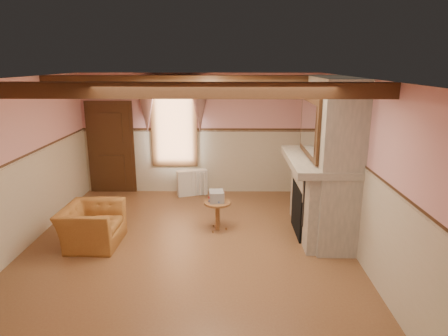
{
  "coord_description": "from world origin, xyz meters",
  "views": [
    {
      "loc": [
        0.69,
        -6.21,
        3.05
      ],
      "look_at": [
        0.59,
        0.8,
        1.17
      ],
      "focal_mm": 32.0,
      "sensor_mm": 36.0,
      "label": 1
    }
  ],
  "objects_px": {
    "oil_lamp": "(314,145)",
    "mantel_clock": "(310,143)",
    "armchair": "(92,225)",
    "side_table": "(218,216)",
    "radiator": "(192,183)",
    "bowl": "(316,152)"
  },
  "relations": [
    {
      "from": "armchair",
      "to": "oil_lamp",
      "type": "height_order",
      "value": "oil_lamp"
    },
    {
      "from": "side_table",
      "to": "mantel_clock",
      "type": "height_order",
      "value": "mantel_clock"
    },
    {
      "from": "armchair",
      "to": "oil_lamp",
      "type": "relative_size",
      "value": 3.74
    },
    {
      "from": "bowl",
      "to": "oil_lamp",
      "type": "xyz_separation_m",
      "value": [
        0.0,
        0.16,
        0.09
      ]
    },
    {
      "from": "mantel_clock",
      "to": "oil_lamp",
      "type": "xyz_separation_m",
      "value": [
        0.0,
        -0.44,
        0.04
      ]
    },
    {
      "from": "side_table",
      "to": "radiator",
      "type": "height_order",
      "value": "radiator"
    },
    {
      "from": "armchair",
      "to": "radiator",
      "type": "height_order",
      "value": "armchair"
    },
    {
      "from": "armchair",
      "to": "bowl",
      "type": "bearing_deg",
      "value": -77.84
    },
    {
      "from": "mantel_clock",
      "to": "oil_lamp",
      "type": "relative_size",
      "value": 0.86
    },
    {
      "from": "armchair",
      "to": "bowl",
      "type": "relative_size",
      "value": 2.72
    },
    {
      "from": "armchair",
      "to": "side_table",
      "type": "distance_m",
      "value": 2.22
    },
    {
      "from": "armchair",
      "to": "side_table",
      "type": "bearing_deg",
      "value": -71.99
    },
    {
      "from": "armchair",
      "to": "radiator",
      "type": "bearing_deg",
      "value": -27.8
    },
    {
      "from": "armchair",
      "to": "bowl",
      "type": "xyz_separation_m",
      "value": [
        3.9,
        0.74,
        1.13
      ]
    },
    {
      "from": "armchair",
      "to": "oil_lamp",
      "type": "distance_m",
      "value": 4.18
    },
    {
      "from": "oil_lamp",
      "to": "side_table",
      "type": "bearing_deg",
      "value": -171.62
    },
    {
      "from": "bowl",
      "to": "mantel_clock",
      "type": "distance_m",
      "value": 0.6
    },
    {
      "from": "armchair",
      "to": "mantel_clock",
      "type": "relative_size",
      "value": 4.37
    },
    {
      "from": "bowl",
      "to": "mantel_clock",
      "type": "bearing_deg",
      "value": 90.0
    },
    {
      "from": "oil_lamp",
      "to": "mantel_clock",
      "type": "bearing_deg",
      "value": 90.0
    },
    {
      "from": "armchair",
      "to": "radiator",
      "type": "xyz_separation_m",
      "value": [
        1.47,
        2.63,
        -0.04
      ]
    },
    {
      "from": "armchair",
      "to": "mantel_clock",
      "type": "height_order",
      "value": "mantel_clock"
    }
  ]
}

